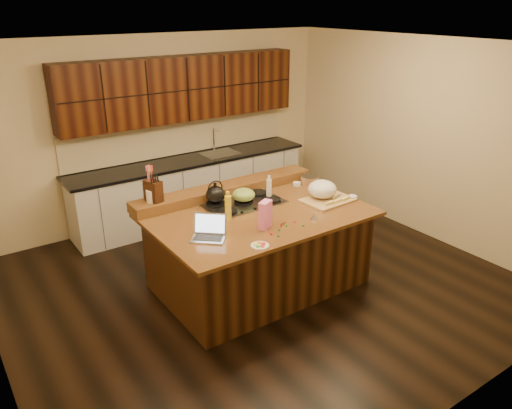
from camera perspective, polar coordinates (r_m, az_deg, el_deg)
room at (r=5.41m, az=0.30°, el=3.26°), size 5.52×5.02×2.72m
island at (r=5.76m, az=0.28°, el=-5.09°), size 2.40×1.60×0.92m
back_ledge at (r=6.09m, az=-3.49°, el=1.74°), size 2.40×0.30×0.12m
cooktop at (r=5.79m, az=-1.41°, el=0.19°), size 0.92×0.52×0.05m
back_counter at (r=7.49m, az=-7.66°, el=5.60°), size 3.70×0.66×2.40m
kettle at (r=5.70m, az=-4.66°, el=1.14°), size 0.28×0.28×0.20m
green_bowl at (r=5.75m, az=-1.42°, el=1.13°), size 0.32×0.32×0.15m
laptop at (r=5.00m, az=-5.39°, el=-3.09°), size 0.42×0.41×0.23m
oil_bottle at (r=5.35m, az=-3.21°, el=-0.37°), size 0.08×0.08×0.27m
vinegar_bottle at (r=5.89m, az=1.49°, el=1.72°), size 0.08×0.08×0.25m
wooden_tray at (r=5.93m, az=7.73°, el=1.48°), size 0.60×0.48×0.24m
ramekin_a at (r=6.04m, az=11.00°, el=0.79°), size 0.13×0.13×0.04m
ramekin_b at (r=6.12m, az=7.86°, el=1.29°), size 0.13×0.13×0.04m
ramekin_c at (r=6.39m, az=4.68°, el=2.36°), size 0.11×0.11×0.04m
strainer_bowl at (r=6.46m, az=6.16°, el=2.75°), size 0.32×0.32×0.09m
kitchen_timer at (r=5.42m, az=6.67°, el=-1.35°), size 0.09×0.09×0.07m
pink_bag at (r=5.14m, az=1.07°, el=-1.18°), size 0.18×0.15×0.30m
candy_plate at (r=4.82m, az=0.45°, el=-4.71°), size 0.20×0.20×0.01m
package_box at (r=5.15m, az=-4.62°, el=-2.05°), size 0.13×0.10×0.16m
utensil_crock at (r=5.64m, az=-11.84°, el=0.99°), size 0.12×0.12×0.14m
knife_block at (r=5.63m, az=-11.64°, el=1.52°), size 0.17×0.22×0.24m
gumdrop_0 at (r=5.23m, az=2.93°, el=-2.46°), size 0.02×0.02×0.02m
gumdrop_1 at (r=5.28m, az=3.15°, el=-2.18°), size 0.02×0.02×0.02m
gumdrop_2 at (r=5.04m, az=1.80°, el=-3.39°), size 0.02×0.02×0.02m
gumdrop_3 at (r=5.24m, az=3.48°, el=-2.41°), size 0.02×0.02×0.02m
gumdrop_4 at (r=5.27m, az=2.94°, el=-2.24°), size 0.02×0.02×0.02m
gumdrop_5 at (r=5.25m, az=5.42°, el=-2.41°), size 0.02×0.02×0.02m
gumdrop_6 at (r=5.33m, az=4.50°, el=-1.98°), size 0.02×0.02×0.02m
gumdrop_7 at (r=5.00m, az=2.54°, el=-3.62°), size 0.02×0.02×0.02m
gumdrop_8 at (r=5.05m, az=1.72°, el=-3.34°), size 0.02×0.02×0.02m
gumdrop_9 at (r=5.13m, az=2.63°, el=-2.93°), size 0.02×0.02×0.02m
gumdrop_10 at (r=5.31m, az=3.26°, el=-2.06°), size 0.02×0.02×0.02m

